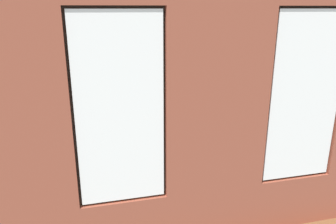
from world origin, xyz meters
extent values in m
cube|color=brown|center=(0.00, 0.00, -0.05)|extent=(6.57, 5.52, 0.10)
cube|color=brown|center=(0.00, 2.38, 1.67)|extent=(1.25, 0.16, 3.34)
cube|color=brown|center=(2.30, 2.38, 1.67)|extent=(1.36, 0.16, 3.34)
cube|color=brown|center=(-1.12, 2.38, 0.36)|extent=(1.00, 0.16, 0.72)
cube|color=white|center=(-1.12, 2.42, 1.81)|extent=(0.94, 0.03, 2.10)
cube|color=#38281E|center=(-1.12, 2.36, 1.81)|extent=(1.00, 0.04, 2.16)
cube|color=white|center=(1.12, 2.42, 1.81)|extent=(0.94, 0.03, 2.10)
cube|color=#38281E|center=(1.12, 2.36, 1.81)|extent=(1.00, 0.04, 2.16)
cube|color=olive|center=(0.00, 2.28, 0.69)|extent=(3.45, 0.24, 0.06)
cube|color=black|center=(0.00, 2.29, 1.98)|extent=(0.55, 0.03, 0.68)
cube|color=#A33875|center=(0.00, 2.27, 1.98)|extent=(0.49, 0.01, 0.62)
cube|color=black|center=(0.61, 1.68, 0.21)|extent=(1.92, 0.85, 0.42)
cube|color=black|center=(0.61, 2.00, 0.61)|extent=(1.92, 0.24, 0.38)
cube|color=black|center=(-0.24, 1.68, 0.52)|extent=(0.22, 0.85, 0.24)
cube|color=black|center=(1.45, 1.68, 0.52)|extent=(0.22, 0.85, 0.24)
cube|color=black|center=(0.24, 1.64, 0.48)|extent=(0.68, 0.65, 0.12)
cube|color=black|center=(0.98, 1.64, 0.48)|extent=(0.68, 0.65, 0.12)
cube|color=black|center=(-2.23, 0.22, 0.21)|extent=(0.89, 2.09, 0.42)
cube|color=black|center=(-2.56, 0.23, 0.61)|extent=(0.28, 2.08, 0.38)
cube|color=black|center=(-2.25, -0.70, 0.52)|extent=(0.85, 0.24, 0.24)
cube|color=black|center=(-2.22, 1.15, 0.52)|extent=(0.85, 0.24, 0.24)
cube|color=black|center=(-2.21, -0.32, 0.48)|extent=(0.66, 0.51, 0.12)
cube|color=black|center=(-2.19, 0.22, 0.48)|extent=(0.66, 0.51, 0.12)
cube|color=black|center=(-2.18, 0.77, 0.48)|extent=(0.66, 0.51, 0.12)
cube|color=olive|center=(0.31, 0.28, 0.41)|extent=(1.23, 0.73, 0.04)
cube|color=olive|center=(-0.24, -0.03, 0.19)|extent=(0.07, 0.07, 0.39)
cube|color=olive|center=(0.87, -0.03, 0.19)|extent=(0.07, 0.07, 0.39)
cube|color=olive|center=(-0.24, 0.58, 0.19)|extent=(0.07, 0.07, 0.39)
cube|color=olive|center=(0.87, 0.58, 0.19)|extent=(0.07, 0.07, 0.39)
cylinder|color=#4C4C51|center=(0.68, 0.39, 0.47)|extent=(0.08, 0.08, 0.09)
cylinder|color=#B7333D|center=(0.22, 0.39, 0.49)|extent=(0.08, 0.08, 0.12)
cylinder|color=brown|center=(-0.03, 0.15, 0.48)|extent=(0.13, 0.13, 0.10)
sphere|color=#1E5B28|center=(-0.03, 0.15, 0.60)|extent=(0.16, 0.16, 0.16)
cube|color=black|center=(0.47, 0.18, 0.44)|extent=(0.11, 0.18, 0.02)
cube|color=black|center=(2.63, 0.45, 0.23)|extent=(1.29, 0.42, 0.46)
cube|color=black|center=(2.63, 0.45, 0.49)|extent=(0.47, 0.20, 0.05)
cube|color=black|center=(2.63, 0.45, 0.54)|extent=(0.06, 0.04, 0.06)
cube|color=black|center=(2.63, 0.45, 0.87)|extent=(1.08, 0.04, 0.60)
cube|color=black|center=(2.63, 0.42, 0.87)|extent=(1.03, 0.01, 0.55)
cylinder|color=olive|center=(0.55, -1.27, 0.14)|extent=(0.48, 0.48, 0.28)
ellipsoid|color=silver|center=(0.55, -1.27, 0.46)|extent=(1.06, 1.06, 0.42)
ellipsoid|color=navy|center=(0.63, -1.27, 0.57)|extent=(0.44, 0.44, 0.18)
cylinder|color=brown|center=(2.37, 1.83, 0.48)|extent=(0.06, 0.06, 0.18)
ellipsoid|color=#1E5B28|center=(2.37, 1.83, 0.87)|extent=(0.92, 0.92, 0.59)
cylinder|color=gray|center=(-2.43, -1.76, 0.14)|extent=(0.24, 0.24, 0.29)
cylinder|color=brown|center=(-2.43, -1.76, 0.55)|extent=(0.04, 0.04, 0.54)
cone|color=#3D8E42|center=(-2.22, -1.72, 1.01)|extent=(0.57, 0.28, 0.51)
cone|color=#3D8E42|center=(-2.39, -1.61, 1.06)|extent=(0.30, 0.49, 0.58)
cone|color=#3D8E42|center=(-2.61, -1.62, 1.00)|extent=(0.55, 0.48, 0.49)
cone|color=#3D8E42|center=(-2.58, -1.88, 1.04)|extent=(0.50, 0.46, 0.55)
cone|color=#3D8E42|center=(-2.38, -1.96, 1.02)|extent=(0.30, 0.57, 0.52)
cylinder|color=gray|center=(-0.80, 1.68, 0.16)|extent=(0.30, 0.30, 0.32)
cylinder|color=brown|center=(-0.80, 1.68, 0.46)|extent=(0.05, 0.05, 0.29)
cone|color=#3D8E42|center=(-0.57, 1.72, 0.83)|extent=(0.54, 0.19, 0.52)
cone|color=#3D8E42|center=(-0.70, 1.87, 0.85)|extent=(0.33, 0.49, 0.56)
cone|color=#3D8E42|center=(-0.92, 1.90, 0.82)|extent=(0.35, 0.54, 0.50)
cone|color=#3D8E42|center=(-1.02, 1.69, 0.85)|extent=(0.51, 0.14, 0.55)
cone|color=#3D8E42|center=(-0.89, 1.47, 0.84)|extent=(0.29, 0.52, 0.54)
cone|color=#3D8E42|center=(-0.72, 1.49, 0.85)|extent=(0.30, 0.50, 0.56)
cylinder|color=gray|center=(-1.07, -1.07, 0.10)|extent=(0.17, 0.17, 0.19)
cylinder|color=brown|center=(-1.07, -1.07, 0.27)|extent=(0.03, 0.03, 0.15)
ellipsoid|color=#286B2D|center=(-1.07, -1.07, 0.47)|extent=(0.32, 0.32, 0.24)
cylinder|color=#9E5638|center=(2.33, -1.71, 0.16)|extent=(0.28, 0.28, 0.31)
cylinder|color=brown|center=(2.33, -1.71, 0.39)|extent=(0.04, 0.04, 0.16)
ellipsoid|color=#1E5B28|center=(2.33, -1.71, 0.69)|extent=(0.63, 0.63, 0.43)
cylinder|color=gray|center=(2.08, 1.54, 0.19)|extent=(0.34, 0.34, 0.39)
cylinder|color=brown|center=(2.08, 1.54, 0.55)|extent=(0.06, 0.06, 0.33)
cone|color=#3D8E42|center=(2.23, 1.52, 0.95)|extent=(0.42, 0.19, 0.53)
cone|color=#3D8E42|center=(2.05, 1.76, 0.88)|extent=(0.22, 0.53, 0.43)
cone|color=#3D8E42|center=(1.88, 1.54, 0.90)|extent=(0.50, 0.14, 0.45)
cone|color=#3D8E42|center=(2.07, 1.38, 0.94)|extent=(0.17, 0.44, 0.52)
cylinder|color=#47423D|center=(-1.88, -1.26, 0.08)|extent=(0.16, 0.16, 0.15)
cylinder|color=brown|center=(-1.88, -1.26, 0.22)|extent=(0.02, 0.02, 0.14)
ellipsoid|color=#1E5B28|center=(-1.88, -1.26, 0.41)|extent=(0.38, 0.38, 0.24)
camera|label=1|loc=(1.43, 5.75, 2.86)|focal=35.00mm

